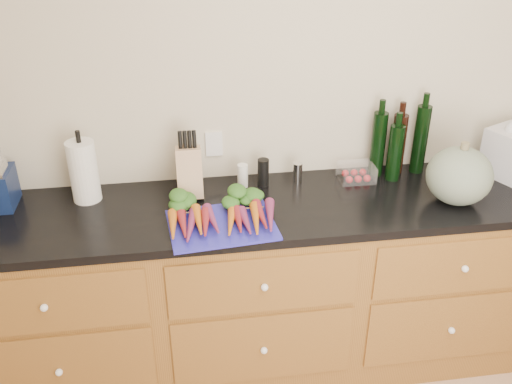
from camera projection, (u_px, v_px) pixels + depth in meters
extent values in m
cube|color=beige|center=(336.00, 100.00, 2.74)|extent=(4.10, 0.05, 2.60)
cube|color=brown|center=(342.00, 282.00, 2.87)|extent=(3.60, 0.60, 0.90)
cube|color=brown|center=(45.00, 305.00, 2.31)|extent=(0.82, 0.01, 0.28)
sphere|color=white|center=(44.00, 308.00, 2.29)|extent=(0.03, 0.03, 0.03)
cube|color=brown|center=(59.00, 370.00, 2.48)|extent=(0.82, 0.01, 0.38)
sphere|color=white|center=(59.00, 372.00, 2.47)|extent=(0.03, 0.03, 0.03)
cube|color=brown|center=(264.00, 285.00, 2.42)|extent=(0.82, 0.01, 0.28)
sphere|color=white|center=(265.00, 287.00, 2.41)|extent=(0.03, 0.03, 0.03)
cube|color=brown|center=(263.00, 348.00, 2.59)|extent=(0.82, 0.01, 0.38)
sphere|color=white|center=(264.00, 350.00, 2.58)|extent=(0.03, 0.03, 0.03)
cube|color=brown|center=(463.00, 267.00, 2.53)|extent=(0.82, 0.01, 0.28)
sphere|color=white|center=(465.00, 269.00, 2.52)|extent=(0.03, 0.03, 0.03)
cube|color=brown|center=(450.00, 328.00, 2.71)|extent=(0.82, 0.01, 0.38)
sphere|color=white|center=(452.00, 330.00, 2.69)|extent=(0.03, 0.03, 0.03)
cube|color=black|center=(349.00, 201.00, 2.65)|extent=(3.64, 0.62, 0.04)
cube|color=#2726AC|center=(222.00, 225.00, 2.42)|extent=(0.47, 0.38, 0.01)
cone|color=#C76517|center=(173.00, 226.00, 2.36)|extent=(0.04, 0.21, 0.04)
cone|color=maroon|center=(182.00, 225.00, 2.36)|extent=(0.04, 0.21, 0.04)
cone|color=#782550|center=(190.00, 224.00, 2.37)|extent=(0.04, 0.21, 0.04)
cone|color=#C76517|center=(198.00, 224.00, 2.37)|extent=(0.04, 0.21, 0.04)
cone|color=maroon|center=(206.00, 223.00, 2.38)|extent=(0.04, 0.21, 0.04)
cone|color=#782550|center=(214.00, 222.00, 2.38)|extent=(0.04, 0.21, 0.04)
ellipsoid|color=#234A18|center=(192.00, 203.00, 2.50)|extent=(0.21, 0.13, 0.06)
cone|color=#C76517|center=(230.00, 221.00, 2.39)|extent=(0.04, 0.21, 0.04)
cone|color=maroon|center=(238.00, 221.00, 2.39)|extent=(0.04, 0.21, 0.04)
cone|color=#782550|center=(246.00, 220.00, 2.40)|extent=(0.04, 0.21, 0.04)
cone|color=#C76517|center=(254.00, 219.00, 2.40)|extent=(0.04, 0.21, 0.04)
cone|color=maroon|center=(262.00, 219.00, 2.41)|extent=(0.04, 0.21, 0.04)
cone|color=#782550|center=(270.00, 218.00, 2.41)|extent=(0.04, 0.21, 0.04)
ellipsoid|color=#234A18|center=(245.00, 199.00, 2.53)|extent=(0.21, 0.13, 0.06)
ellipsoid|color=#576857|center=(459.00, 176.00, 2.54)|extent=(0.29, 0.29, 0.26)
cylinder|color=white|center=(84.00, 171.00, 2.55)|extent=(0.13, 0.13, 0.29)
cube|color=tan|center=(189.00, 172.00, 2.61)|extent=(0.12, 0.12, 0.23)
cylinder|color=silver|center=(243.00, 176.00, 2.70)|extent=(0.05, 0.05, 0.11)
cylinder|color=black|center=(263.00, 172.00, 2.71)|extent=(0.05, 0.05, 0.14)
cylinder|color=silver|center=(298.00, 173.00, 2.74)|extent=(0.05, 0.05, 0.10)
cube|color=white|center=(356.00, 172.00, 2.78)|extent=(0.17, 0.13, 0.08)
cylinder|color=black|center=(378.00, 144.00, 2.77)|extent=(0.07, 0.07, 0.32)
cylinder|color=black|center=(398.00, 144.00, 2.80)|extent=(0.07, 0.07, 0.30)
cylinder|color=black|center=(420.00, 139.00, 2.80)|extent=(0.07, 0.07, 0.34)
cylinder|color=black|center=(395.00, 153.00, 2.74)|extent=(0.07, 0.07, 0.28)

